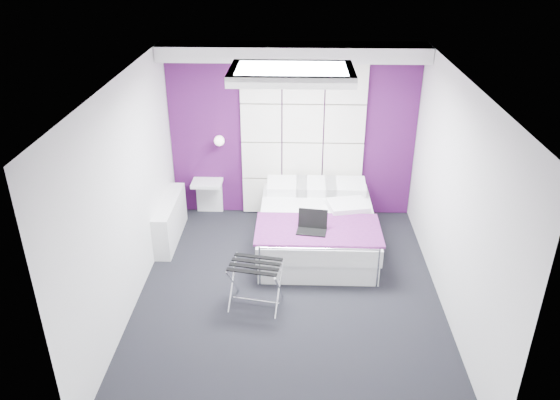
% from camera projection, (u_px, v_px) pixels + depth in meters
% --- Properties ---
extents(floor, '(4.40, 4.40, 0.00)m').
position_uv_depth(floor, '(289.00, 296.00, 6.56)').
color(floor, black).
rests_on(floor, ground).
extents(ceiling, '(4.40, 4.40, 0.00)m').
position_uv_depth(ceiling, '(291.00, 82.00, 5.39)').
color(ceiling, white).
rests_on(ceiling, wall_back).
extents(wall_back, '(3.60, 0.00, 3.60)m').
position_uv_depth(wall_back, '(292.00, 132.00, 7.94)').
color(wall_back, white).
rests_on(wall_back, floor).
extents(wall_left, '(0.00, 4.40, 4.40)m').
position_uv_depth(wall_left, '(127.00, 197.00, 6.03)').
color(wall_left, white).
rests_on(wall_left, floor).
extents(wall_right, '(0.00, 4.40, 4.40)m').
position_uv_depth(wall_right, '(455.00, 202.00, 5.92)').
color(wall_right, white).
rests_on(wall_right, floor).
extents(accent_wall, '(3.58, 0.02, 2.58)m').
position_uv_depth(accent_wall, '(292.00, 132.00, 7.93)').
color(accent_wall, '#441047').
rests_on(accent_wall, wall_back).
extents(soffit, '(3.58, 0.50, 0.20)m').
position_uv_depth(soffit, '(293.00, 52.00, 7.18)').
color(soffit, white).
rests_on(soffit, wall_back).
extents(headboard, '(1.80, 0.08, 2.30)m').
position_uv_depth(headboard, '(302.00, 142.00, 7.94)').
color(headboard, white).
rests_on(headboard, wall_back).
extents(skylight, '(1.36, 0.86, 0.12)m').
position_uv_depth(skylight, '(292.00, 73.00, 5.95)').
color(skylight, white).
rests_on(skylight, ceiling).
extents(wall_lamp, '(0.15, 0.15, 0.15)m').
position_uv_depth(wall_lamp, '(220.00, 140.00, 7.88)').
color(wall_lamp, white).
rests_on(wall_lamp, wall_back).
extents(radiator, '(0.22, 1.20, 0.60)m').
position_uv_depth(radiator, '(170.00, 220.00, 7.63)').
color(radiator, white).
rests_on(radiator, floor).
extents(bed, '(1.60, 1.92, 0.68)m').
position_uv_depth(bed, '(317.00, 228.00, 7.47)').
color(bed, white).
rests_on(bed, floor).
extents(nightstand, '(0.45, 0.35, 0.05)m').
position_uv_depth(nightstand, '(207.00, 183.00, 8.15)').
color(nightstand, white).
rests_on(nightstand, wall_back).
extents(luggage_rack, '(0.57, 0.42, 0.56)m').
position_uv_depth(luggage_rack, '(256.00, 284.00, 6.29)').
color(luggage_rack, silver).
rests_on(luggage_rack, floor).
extents(laptop, '(0.37, 0.26, 0.26)m').
position_uv_depth(laptop, '(312.00, 225.00, 6.88)').
color(laptop, black).
rests_on(laptop, bed).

